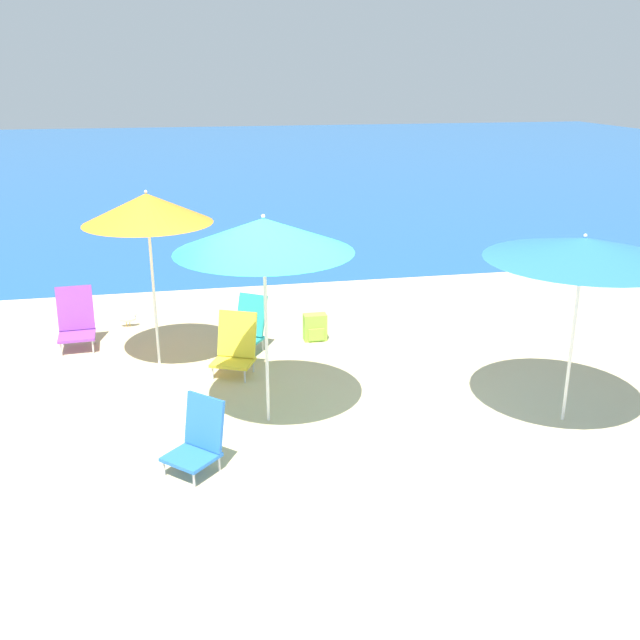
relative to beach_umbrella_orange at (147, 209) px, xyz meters
The scene contains 11 objects.
ground_plane 3.45m from the beach_umbrella_orange, 54.37° to the right, with size 60.00×60.00×0.00m, color #D1BA89.
sea_water 23.53m from the beach_umbrella_orange, 86.09° to the left, with size 60.00×40.00×0.01m.
beach_umbrella_orange is the anchor object (origin of this frame).
beach_umbrella_blue 5.16m from the beach_umbrella_orange, 29.75° to the right, with size 2.06×2.06×2.13m.
beach_umbrella_teal 2.27m from the beach_umbrella_orange, 57.48° to the right, with size 1.89×1.89×2.33m.
beach_chair_teal 2.14m from the beach_umbrella_orange, 10.64° to the left, with size 0.68×0.72×0.78m.
beach_chair_blue 3.33m from the beach_umbrella_orange, 81.37° to the right, with size 0.67×0.67×0.73m.
beach_chair_yellow 2.05m from the beach_umbrella_orange, 26.36° to the right, with size 0.66×0.66×0.79m.
beach_chair_purple 2.24m from the beach_umbrella_orange, 141.84° to the left, with size 0.53×0.60×0.85m.
backpack_lime 2.96m from the beach_umbrella_orange, 11.73° to the left, with size 0.33×0.21×0.39m.
seagull 2.56m from the beach_umbrella_orange, 106.66° to the left, with size 0.27×0.11×0.23m.
Camera 1 is at (-1.23, -6.85, 3.71)m, focal length 40.00 mm.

